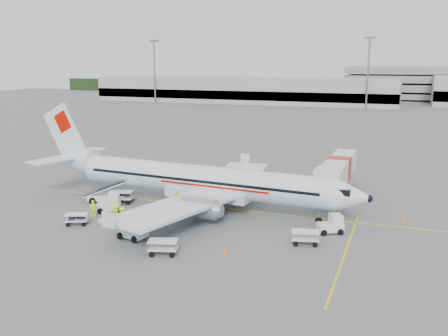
{
  "coord_description": "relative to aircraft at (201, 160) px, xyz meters",
  "views": [
    {
      "loc": [
        17.92,
        -46.31,
        14.87
      ],
      "look_at": [
        0.0,
        2.0,
        3.8
      ],
      "focal_mm": 40.0,
      "sensor_mm": 36.0,
      "label": 1
    }
  ],
  "objects": [
    {
      "name": "ground",
      "position": [
        1.48,
        0.59,
        -5.01
      ],
      "size": [
        360.0,
        360.0,
        0.0
      ],
      "primitive_type": "plane",
      "color": "#56595B"
    },
    {
      "name": "stripe_lead",
      "position": [
        1.48,
        0.59,
        -5.0
      ],
      "size": [
        44.0,
        0.2,
        0.01
      ],
      "primitive_type": "cube",
      "color": "yellow",
      "rests_on": "ground"
    },
    {
      "name": "stripe_cross",
      "position": [
        15.48,
        -7.41,
        -5.0
      ],
      "size": [
        0.2,
        20.0,
        0.01
      ],
      "primitive_type": "cube",
      "color": "yellow",
      "rests_on": "ground"
    },
    {
      "name": "terminal_west",
      "position": [
        -38.52,
        130.59,
        -0.51
      ],
      "size": [
        110.0,
        22.0,
        9.0
      ],
      "primitive_type": null,
      "color": "gray",
      "rests_on": "ground"
    },
    {
      "name": "parking_garage",
      "position": [
        26.48,
        160.59,
        1.99
      ],
      "size": [
        62.0,
        24.0,
        14.0
      ],
      "primitive_type": null,
      "color": "slate",
      "rests_on": "ground"
    },
    {
      "name": "treeline",
      "position": [
        1.48,
        175.59,
        -2.01
      ],
      "size": [
        300.0,
        3.0,
        6.0
      ],
      "primitive_type": null,
      "color": "black",
      "rests_on": "ground"
    },
    {
      "name": "mast_west",
      "position": [
        -68.52,
        118.59,
        5.99
      ],
      "size": [
        3.2,
        1.2,
        22.0
      ],
      "primitive_type": null,
      "color": "slate",
      "rests_on": "ground"
    },
    {
      "name": "mast_center",
      "position": [
        6.48,
        118.59,
        5.99
      ],
      "size": [
        3.2,
        1.2,
        22.0
      ],
      "primitive_type": null,
      "color": "slate",
      "rests_on": "ground"
    },
    {
      "name": "aircraft",
      "position": [
        0.0,
        0.0,
        0.0
      ],
      "size": [
        38.52,
        31.32,
        10.02
      ],
      "primitive_type": null,
      "rotation": [
        0.0,
        0.0,
        -0.08
      ],
      "color": "silver",
      "rests_on": "ground"
    },
    {
      "name": "jet_bridge",
      "position": [
        12.51,
        10.01,
        -2.85
      ],
      "size": [
        3.51,
        16.51,
        4.31
      ],
      "primitive_type": null,
      "rotation": [
        0.0,
        0.0,
        -0.03
      ],
      "color": "silver",
      "rests_on": "ground"
    },
    {
      "name": "belt_loader",
      "position": [
        -10.52,
        -1.41,
        -3.57
      ],
      "size": [
        5.64,
        4.02,
        2.87
      ],
      "primitive_type": null,
      "rotation": [
        0.0,
        0.0,
        0.43
      ],
      "color": "silver",
      "rests_on": "ground"
    },
    {
      "name": "tug_fore",
      "position": [
        13.62,
        -3.28,
        -4.16
      ],
      "size": [
        2.55,
        2.16,
        1.71
      ],
      "primitive_type": null,
      "rotation": [
        0.0,
        0.0,
        0.49
      ],
      "color": "silver",
      "rests_on": "ground"
    },
    {
      "name": "tug_mid",
      "position": [
        -1.96,
        -10.55,
        -4.08
      ],
      "size": [
        2.64,
        1.87,
        1.85
      ],
      "primitive_type": null,
      "rotation": [
        0.0,
        0.0,
        -0.23
      ],
      "color": "silver",
      "rests_on": "ground"
    },
    {
      "name": "tug_aft",
      "position": [
        -8.23,
        -4.56,
        -4.13
      ],
      "size": [
        2.62,
        2.12,
        1.76
      ],
      "primitive_type": null,
      "rotation": [
        0.0,
        0.0,
        0.42
      ],
      "color": "silver",
      "rests_on": "ground"
    },
    {
      "name": "cart_loaded_a",
      "position": [
        -8.76,
        -1.41,
        -4.35
      ],
      "size": [
        2.86,
        2.2,
        1.32
      ],
      "primitive_type": null,
      "rotation": [
        0.0,
        0.0,
        0.31
      ],
      "color": "silver",
      "rests_on": "ground"
    },
    {
      "name": "cart_loaded_b",
      "position": [
        -8.71,
        -9.14,
        -4.48
      ],
      "size": [
        2.35,
        1.92,
        1.06
      ],
      "primitive_type": null,
      "rotation": [
        0.0,
        0.0,
        0.41
      ],
      "color": "silver",
      "rests_on": "ground"
    },
    {
      "name": "cart_empty_a",
      "position": [
        2.11,
        -12.87,
        -4.41
      ],
      "size": [
        2.58,
        1.97,
        1.19
      ],
      "primitive_type": null,
      "rotation": [
        0.0,
        0.0,
        0.3
      ],
      "color": "silver",
      "rests_on": "ground"
    },
    {
      "name": "cart_empty_b",
      "position": [
        12.13,
        -6.8,
        -4.42
      ],
      "size": [
        2.5,
        1.84,
        1.17
      ],
      "primitive_type": null,
      "rotation": [
        0.0,
        0.0,
        0.25
      ],
      "color": "silver",
      "rests_on": "ground"
    },
    {
      "name": "cone_nose",
      "position": [
        19.71,
        2.9,
        -4.67
      ],
      "size": [
        0.41,
        0.41,
        0.67
      ],
      "primitive_type": "cone",
      "color": "orange",
      "rests_on": "ground"
    },
    {
      "name": "cone_port",
      "position": [
        -1.66,
        9.14,
        -4.69
      ],
      "size": [
        0.4,
        0.4,
        0.64
      ],
      "primitive_type": "cone",
      "color": "orange",
      "rests_on": "ground"
    },
    {
      "name": "cone_stbd",
      "position": [
        6.64,
        -11.05,
        -4.73
      ],
      "size": [
        0.34,
        0.34,
        0.56
      ],
      "primitive_type": "cone",
      "color": "orange",
      "rests_on": "ground"
    },
    {
      "name": "crew_a",
      "position": [
        -6.68,
        -5.77,
        -4.18
      ],
      "size": [
        0.67,
        0.5,
        1.66
      ],
      "primitive_type": "imported",
      "rotation": [
        0.0,
        0.0,
        0.18
      ],
      "color": "#D2F113",
      "rests_on": "ground"
    },
    {
      "name": "crew_b",
      "position": [
        -2.11,
        -1.53,
        -4.09
      ],
      "size": [
        1.11,
        1.13,
        1.83
      ],
      "primitive_type": "imported",
      "rotation": [
        0.0,
        0.0,
        -0.87
      ],
      "color": "#D2F113",
      "rests_on": "ground"
    },
    {
      "name": "crew_c",
      "position": [
        -4.97,
        -7.25,
        -4.21
      ],
      "size": [
        0.63,
        1.05,
        1.61
      ],
      "primitive_type": "imported",
      "rotation": [
        0.0,
        0.0,
        1.54
      ],
      "color": "#D2F113",
      "rests_on": "ground"
    },
    {
      "name": "crew_d",
      "position": [
        -8.34,
        -7.0,
        -4.08
      ],
      "size": [
        1.1,
        1.07,
        1.85
      ],
      "primitive_type": "imported",
      "rotation": [
        0.0,
        0.0,
        3.89
      ],
      "color": "#D2F113",
      "rests_on": "ground"
    }
  ]
}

